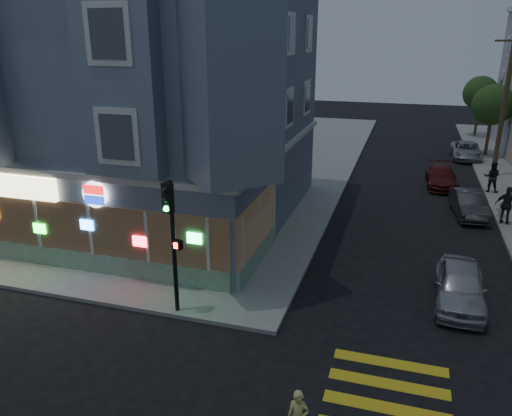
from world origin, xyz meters
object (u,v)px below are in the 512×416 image
at_px(pedestrian_b, 507,205).
at_px(parked_car_c, 441,177).
at_px(utility_pole, 504,103).
at_px(parked_car_a, 460,286).
at_px(parked_car_b, 469,204).
at_px(parked_car_d, 466,151).
at_px(street_tree_far, 481,93).
at_px(pedestrian_a, 492,177).
at_px(fire_hydrant, 502,208).
at_px(street_tree_near, 493,105).
at_px(traffic_signal, 171,226).

bearing_deg(pedestrian_b, parked_car_c, -46.72).
xyz_separation_m(utility_pole, parked_car_a, (-3.40, -18.18, -4.10)).
height_order(parked_car_b, parked_car_d, parked_car_b).
xyz_separation_m(utility_pole, pedestrian_b, (-0.70, -9.60, -3.71)).
distance_m(street_tree_far, parked_car_d, 9.82).
distance_m(utility_pole, pedestrian_b, 10.32).
height_order(pedestrian_a, fire_hydrant, pedestrian_a).
xyz_separation_m(street_tree_near, parked_car_b, (-2.48, -14.51, -3.29)).
bearing_deg(fire_hydrant, pedestrian_a, 90.00).
relative_size(street_tree_far, parked_car_c, 1.26).
bearing_deg(utility_pole, parked_car_c, -135.77).
relative_size(utility_pole, parked_car_b, 2.31).
bearing_deg(street_tree_far, fire_hydrant, -92.29).
bearing_deg(fire_hydrant, traffic_signal, -131.62).
relative_size(street_tree_far, parked_car_d, 1.19).
xyz_separation_m(parked_car_a, fire_hydrant, (2.70, 9.65, -0.09)).
bearing_deg(fire_hydrant, parked_car_d, 92.56).
distance_m(parked_car_d, traffic_signal, 29.06).
height_order(pedestrian_b, parked_car_c, pedestrian_b).
height_order(street_tree_near, parked_car_c, street_tree_near).
bearing_deg(street_tree_far, pedestrian_a, -92.84).
distance_m(street_tree_near, parked_car_d, 3.81).
bearing_deg(parked_car_c, traffic_signal, -118.12).
bearing_deg(street_tree_near, parked_car_d, -143.17).
distance_m(pedestrian_a, parked_car_b, 4.66).
xyz_separation_m(street_tree_far, traffic_signal, (-12.70, -35.81, -0.71)).
height_order(parked_car_c, traffic_signal, traffic_signal).
xyz_separation_m(street_tree_near, pedestrian_b, (-0.90, -15.60, -2.85)).
relative_size(pedestrian_b, parked_car_a, 0.46).
distance_m(pedestrian_b, traffic_signal, 17.12).
bearing_deg(parked_car_b, traffic_signal, -133.90).
relative_size(pedestrian_b, parked_car_b, 0.48).
bearing_deg(parked_car_c, pedestrian_b, -68.70).
relative_size(parked_car_b, traffic_signal, 0.86).
height_order(utility_pole, parked_car_b, utility_pole).
distance_m(pedestrian_b, parked_car_d, 14.50).
relative_size(pedestrian_a, parked_car_c, 0.43).
bearing_deg(utility_pole, pedestrian_a, -99.59).
distance_m(traffic_signal, fire_hydrant, 17.96).
distance_m(pedestrian_b, fire_hydrant, 1.17).
height_order(pedestrian_b, parked_car_b, pedestrian_b).
relative_size(parked_car_b, fire_hydrant, 4.51).
height_order(parked_car_a, parked_car_c, parked_car_a).
bearing_deg(traffic_signal, street_tree_near, 81.97).
xyz_separation_m(parked_car_b, parked_car_c, (-1.12, 5.20, -0.03)).
height_order(street_tree_near, parked_car_d, street_tree_near).
xyz_separation_m(street_tree_near, fire_hydrant, (-0.90, -14.53, -3.33)).
bearing_deg(parked_car_d, fire_hydrant, -88.27).
height_order(street_tree_near, street_tree_far, same).
distance_m(pedestrian_a, parked_car_a, 14.30).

